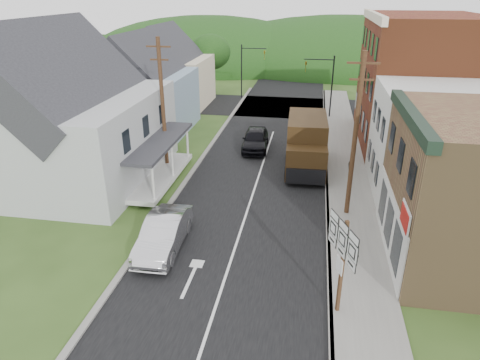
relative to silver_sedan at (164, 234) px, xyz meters
The scene contains 24 objects.
ground 3.85m from the silver_sedan, 24.75° to the left, with size 120.00×120.00×0.00m, color #2D4719.
road 12.10m from the silver_sedan, 73.55° to the left, with size 9.00×90.00×0.02m, color black.
cross_road 28.79m from the silver_sedan, 83.18° to the left, with size 60.00×9.00×0.02m, color black.
sidewalk_right 13.38m from the silver_sedan, 45.78° to the left, with size 2.80×55.00×0.15m, color slate.
curb_right 12.48m from the silver_sedan, 50.24° to the left, with size 0.20×55.00×0.15m, color slate.
curb_left 9.68m from the silver_sedan, 97.34° to the left, with size 0.30×55.00×0.12m, color slate.
storefront_white 17.46m from the silver_sedan, 31.66° to the left, with size 8.00×7.00×6.50m, color silver.
storefront_red 24.06m from the silver_sedan, 51.61° to the left, with size 8.00×12.00×10.00m, color brown.
house_gray 11.94m from the silver_sedan, 138.57° to the left, with size 10.20×12.24×8.35m.
house_blue 20.27m from the silver_sedan, 112.21° to the left, with size 7.14×8.16×7.28m.
house_cream 28.88m from the silver_sedan, 106.34° to the left, with size 7.14×8.16×7.28m.
utility_pole_right 11.03m from the silver_sedan, 29.37° to the left, with size 1.60×0.26×9.00m.
utility_pole_left 10.76m from the silver_sedan, 107.85° to the left, with size 1.60×0.26×9.00m.
traffic_signal_right 26.40m from the silver_sedan, 72.89° to the left, with size 2.87×0.20×6.00m.
traffic_signal_left 32.22m from the silver_sedan, 91.58° to the left, with size 2.87×0.20×6.00m.
tree_left_b 19.63m from the silver_sedan, 135.02° to the left, with size 4.80×4.80×6.94m.
tree_left_c 27.10m from the silver_sedan, 125.84° to the left, with size 5.80×5.80×8.41m.
tree_left_d 34.28m from the silver_sedan, 99.44° to the left, with size 4.80×4.80×6.94m.
forested_ridge 56.68m from the silver_sedan, 86.54° to the left, with size 90.00×30.00×16.00m, color #13330F.
silver_sedan is the anchor object (origin of this frame).
dark_sedan 15.07m from the silver_sedan, 80.69° to the left, with size 1.94×4.82×1.64m, color black.
delivery_van 13.15m from the silver_sedan, 60.40° to the left, with size 2.89×6.60×3.64m.
route_sign_cluster 9.01m from the silver_sedan, 21.90° to the right, with size 0.94×2.16×4.02m.
warning_sign 11.54m from the silver_sedan, 37.54° to the left, with size 0.14×0.66×2.41m.
Camera 1 is at (3.28, -18.56, 11.74)m, focal length 32.00 mm.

